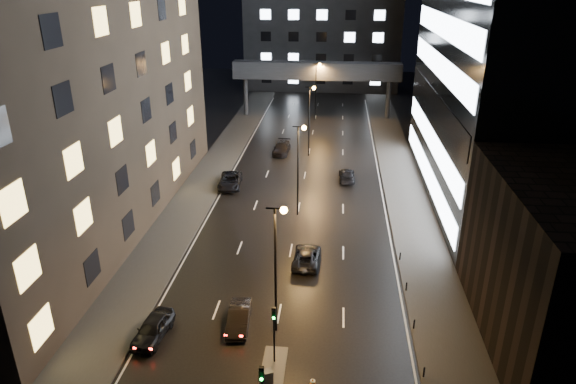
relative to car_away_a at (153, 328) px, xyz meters
name	(u,v)px	position (x,y,z in m)	size (l,w,h in m)	color
ground	(305,175)	(8.80, 33.69, -0.78)	(160.00, 160.00, 0.00)	black
sidewalk_left	(202,186)	(-3.70, 28.69, -0.71)	(5.00, 110.00, 0.15)	#383533
sidewalk_right	(405,193)	(21.30, 28.69, -0.71)	(5.00, 110.00, 0.15)	#383533
building_left	(51,26)	(-13.70, 17.69, 19.22)	(15.00, 48.00, 40.00)	#2D2319
building_right_low	(568,267)	(28.80, 2.69, 5.22)	(10.00, 18.00, 12.00)	black
building_far	(323,31)	(8.80, 91.69, 11.72)	(34.00, 14.00, 25.00)	#333335
skybridge	(317,72)	(8.80, 63.69, 7.56)	(30.00, 3.00, 10.00)	#333335
traffic_signal_near	(274,326)	(9.10, -1.82, 2.31)	(0.28, 0.34, 4.40)	black
bollard_row	(419,347)	(19.00, 0.19, -0.33)	(0.12, 25.12, 0.90)	black
streetlight_near	(278,254)	(8.96, 1.69, 5.72)	(1.45, 0.50, 10.15)	black
streetlight_mid_a	(300,159)	(8.96, 21.69, 5.72)	(1.45, 0.50, 10.15)	black
streetlight_mid_b	(310,112)	(8.96, 41.69, 5.72)	(1.45, 0.50, 10.15)	black
streetlight_far	(317,84)	(8.96, 61.69, 5.72)	(1.45, 0.50, 10.15)	black
car_away_a	(153,328)	(0.00, 0.00, 0.00)	(1.84, 4.58, 1.56)	black
car_away_b	(239,317)	(5.96, 1.95, -0.05)	(1.55, 4.43, 1.46)	black
car_away_c	(230,181)	(-0.20, 28.88, 0.01)	(2.63, 5.71, 1.59)	black
car_away_d	(282,148)	(4.79, 42.44, 0.00)	(2.19, 5.38, 1.56)	black
car_toward_a	(307,256)	(10.43, 11.53, -0.07)	(2.35, 5.09, 1.42)	black
car_toward_b	(347,175)	(14.26, 32.50, -0.08)	(1.97, 4.85, 1.41)	black
utility_cabinet	(266,378)	(8.83, -4.05, -0.07)	(0.84, 0.54, 1.13)	#454547
cone_a	(313,382)	(11.80, -3.57, -0.54)	(0.41, 0.41, 0.48)	orange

